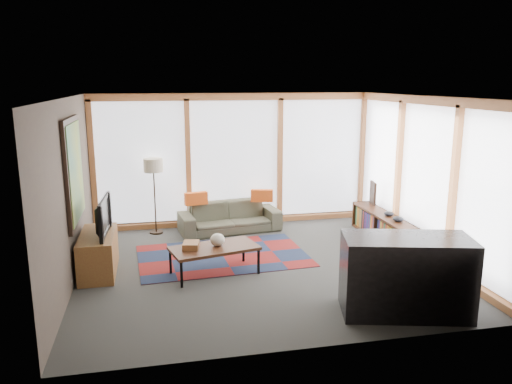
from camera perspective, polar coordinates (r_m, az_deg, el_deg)
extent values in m
plane|color=#32322F|center=(7.88, 0.60, -8.46)|extent=(5.50, 5.50, 0.00)
cube|color=#473B35|center=(7.43, -20.57, -0.10)|extent=(0.04, 5.00, 2.60)
cube|color=#473B35|center=(5.17, 6.63, -4.71)|extent=(5.50, 0.04, 2.60)
cube|color=silver|center=(7.35, 0.65, 10.81)|extent=(5.50, 5.00, 0.04)
cube|color=white|center=(9.89, -2.46, 3.70)|extent=(5.30, 0.02, 2.35)
cube|color=white|center=(8.51, 18.82, 1.56)|extent=(0.02, 4.80, 2.35)
cube|color=black|center=(7.67, -20.13, 2.21)|extent=(0.05, 1.35, 1.55)
cube|color=gold|center=(7.66, -19.91, 2.22)|extent=(0.02, 1.20, 1.40)
cube|color=maroon|center=(8.32, -3.80, -7.28)|extent=(2.83, 1.92, 0.01)
imported|color=#3B3B2D|center=(9.58, -3.03, -2.87)|extent=(1.98, 0.98, 0.56)
cube|color=#DB571B|center=(9.41, -6.86, -0.74)|extent=(0.44, 0.21, 0.23)
cube|color=#DB571B|center=(9.58, 0.68, -0.41)|extent=(0.44, 0.23, 0.23)
cube|color=#935E34|center=(7.42, -7.44, -6.06)|extent=(0.27, 0.32, 0.09)
ellipsoid|color=beige|center=(7.47, -4.43, -5.46)|extent=(0.26, 0.26, 0.19)
ellipsoid|color=black|center=(8.80, 15.94, -2.98)|extent=(0.20, 0.20, 0.09)
ellipsoid|color=black|center=(9.12, 14.95, -2.40)|extent=(0.19, 0.19, 0.09)
cube|color=black|center=(9.90, 13.21, -0.09)|extent=(0.10, 0.33, 0.44)
cube|color=brown|center=(7.90, -17.57, -6.68)|extent=(0.50, 1.20, 0.60)
imported|color=black|center=(7.70, -17.59, -2.71)|extent=(0.18, 0.96, 0.55)
cube|color=black|center=(6.49, 16.75, -9.13)|extent=(1.67, 1.07, 0.98)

